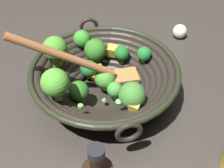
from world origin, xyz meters
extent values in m
plane|color=#332D28|center=(0.00, 0.00, 0.00)|extent=(4.00, 4.00, 0.00)
cylinder|color=black|center=(0.00, 0.00, 0.01)|extent=(0.13, 0.13, 0.01)
torus|color=black|center=(0.00, 0.00, 0.02)|extent=(0.18, 0.18, 0.02)
torus|color=black|center=(0.00, 0.00, 0.03)|extent=(0.21, 0.21, 0.02)
torus|color=black|center=(0.00, 0.00, 0.04)|extent=(0.23, 0.23, 0.02)
torus|color=black|center=(0.00, 0.00, 0.05)|extent=(0.26, 0.26, 0.02)
torus|color=black|center=(0.00, 0.00, 0.06)|extent=(0.29, 0.29, 0.02)
torus|color=black|center=(0.00, 0.00, 0.07)|extent=(0.31, 0.31, 0.02)
torus|color=black|center=(0.00, 0.00, 0.08)|extent=(0.34, 0.34, 0.02)
torus|color=black|center=(0.00, 0.00, 0.09)|extent=(0.36, 0.36, 0.01)
torus|color=black|center=(0.01, 0.19, 0.09)|extent=(0.05, 0.01, 0.05)
torus|color=black|center=(-0.01, -0.19, 0.09)|extent=(0.05, 0.01, 0.05)
cylinder|color=#65A34E|center=(-0.01, 0.03, 0.02)|extent=(0.02, 0.02, 0.01)
sphere|color=#408C3B|center=(-0.01, 0.03, 0.04)|extent=(0.04, 0.04, 0.04)
cylinder|color=#65AE3F|center=(0.07, 0.03, 0.03)|extent=(0.03, 0.03, 0.02)
sphere|color=#2C6721|center=(0.07, 0.03, 0.06)|extent=(0.05, 0.05, 0.05)
cylinder|color=#6FA64D|center=(0.03, -0.13, 0.06)|extent=(0.02, 0.02, 0.01)
sphere|color=#358629|center=(0.03, -0.13, 0.09)|extent=(0.05, 0.05, 0.05)
cylinder|color=#76C056|center=(-0.11, -0.03, 0.06)|extent=(0.02, 0.02, 0.01)
sphere|color=#1E712E|center=(-0.11, -0.03, 0.08)|extent=(0.04, 0.04, 0.04)
cylinder|color=#6DB03F|center=(-0.06, -0.06, 0.05)|extent=(0.02, 0.02, 0.02)
sphere|color=#1C6824|center=(-0.06, -0.06, 0.07)|extent=(0.04, 0.04, 0.04)
cylinder|color=#6B9B3F|center=(0.00, -0.09, 0.05)|extent=(0.03, 0.03, 0.01)
sphere|color=#306F22|center=(0.00, -0.09, 0.08)|extent=(0.06, 0.06, 0.06)
cylinder|color=#65A33C|center=(0.10, -0.07, 0.08)|extent=(0.04, 0.04, 0.02)
sphere|color=#48942B|center=(0.10, -0.07, 0.11)|extent=(0.06, 0.06, 0.06)
cylinder|color=#69A73B|center=(0.12, 0.05, 0.09)|extent=(0.03, 0.03, 0.02)
sphere|color=#4F9F2F|center=(0.12, 0.05, 0.12)|extent=(0.06, 0.06, 0.06)
cylinder|color=#6EAE47|center=(0.00, 0.00, 0.03)|extent=(0.02, 0.02, 0.02)
sphere|color=#479232|center=(0.00, 0.00, 0.06)|extent=(0.05, 0.05, 0.05)
cylinder|color=#6AA948|center=(0.03, -0.06, 0.02)|extent=(0.02, 0.02, 0.01)
sphere|color=#1F632C|center=(0.03, -0.06, 0.05)|extent=(0.04, 0.04, 0.04)
cylinder|color=#88C150|center=(-0.03, 0.10, 0.06)|extent=(0.03, 0.03, 0.01)
sphere|color=#3F7A2F|center=(-0.03, 0.10, 0.09)|extent=(0.06, 0.06, 0.06)
cube|color=gold|center=(-0.03, 0.12, 0.08)|extent=(0.03, 0.03, 0.03)
cube|color=#BE6E21|center=(0.10, -0.07, 0.08)|extent=(0.03, 0.03, 0.02)
cube|color=gold|center=(-0.05, -0.09, 0.07)|extent=(0.04, 0.04, 0.03)
cube|color=#C66327|center=(0.01, -0.03, 0.03)|extent=(0.04, 0.03, 0.03)
cylinder|color=#6BC651|center=(0.00, -0.05, 0.05)|extent=(0.02, 0.01, 0.01)
cylinder|color=#56B247|center=(0.08, 0.10, 0.09)|extent=(0.01, 0.01, 0.01)
cylinder|color=#99D166|center=(-0.04, 0.11, 0.08)|extent=(0.02, 0.02, 0.00)
cylinder|color=#6BC651|center=(0.02, 0.05, 0.03)|extent=(0.01, 0.01, 0.01)
cylinder|color=#56B247|center=(0.00, 0.11, 0.08)|extent=(0.02, 0.02, 0.01)
cylinder|color=#56B247|center=(-0.02, -0.08, 0.04)|extent=(0.01, 0.01, 0.01)
cylinder|color=#56B247|center=(0.11, -0.01, 0.08)|extent=(0.01, 0.01, 0.01)
cube|color=#9E6B38|center=(-0.05, 0.00, 0.05)|extent=(0.07, 0.06, 0.01)
cylinder|color=#A7643B|center=(0.09, -0.01, 0.14)|extent=(0.23, 0.04, 0.15)
cylinder|color=black|center=(0.09, 0.28, 0.17)|extent=(0.02, 0.02, 0.04)
cylinder|color=black|center=(0.09, 0.28, 0.19)|extent=(0.02, 0.02, 0.01)
sphere|color=silver|center=(-0.30, -0.18, 0.02)|extent=(0.04, 0.04, 0.04)
camera|label=1|loc=(0.12, 0.46, 0.49)|focal=42.90mm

